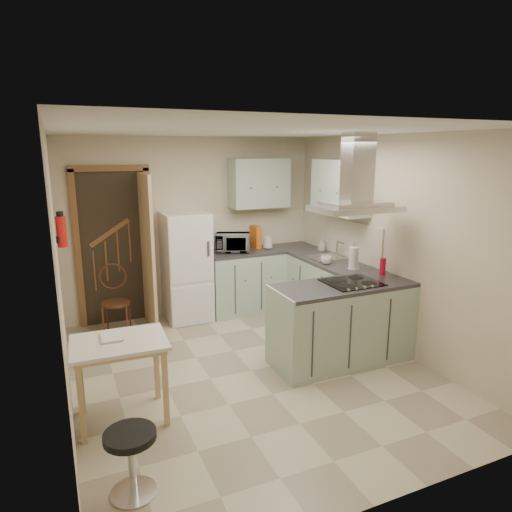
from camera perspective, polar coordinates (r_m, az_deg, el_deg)
name	(u,v)px	position (r m, az deg, el deg)	size (l,w,h in m)	color
floor	(251,370)	(5.07, -0.59, -14.12)	(4.20, 4.20, 0.00)	#BAB290
ceiling	(251,131)	(4.51, -0.67, 15.39)	(4.20, 4.20, 0.00)	silver
back_wall	(193,227)	(6.58, -7.85, 3.66)	(3.60, 3.60, 0.00)	beige
left_wall	(59,278)	(4.28, -23.39, -2.49)	(4.20, 4.20, 0.00)	beige
right_wall	(392,244)	(5.57, 16.65, 1.50)	(4.20, 4.20, 0.00)	beige
doorway	(115,247)	(6.38, -17.25, 1.05)	(1.10, 0.12, 2.10)	brown
fridge	(186,267)	(6.35, -8.69, -1.34)	(0.60, 0.60, 1.50)	white
counter_back	(244,281)	(6.69, -1.47, -3.09)	(1.08, 0.60, 0.90)	#9EB2A0
counter_right	(318,286)	(6.48, 7.72, -3.76)	(0.60, 1.95, 0.90)	#9EB2A0
splashback	(255,229)	(6.90, -0.11, 3.39)	(1.68, 0.02, 0.50)	beige
wall_cabinet_back	(259,183)	(6.67, 0.38, 9.10)	(0.85, 0.35, 0.70)	#9EB2A0
wall_cabinet_right	(341,187)	(6.06, 10.52, 8.47)	(0.35, 0.90, 0.70)	#9EB2A0
peninsula	(342,323)	(5.20, 10.74, -8.21)	(1.55, 0.65, 0.90)	#9EB2A0
hob	(352,282)	(5.11, 11.89, -3.24)	(0.58, 0.50, 0.01)	black
extractor_hood	(356,208)	(4.95, 12.34, 5.84)	(0.90, 0.55, 0.10)	silver
sink	(326,257)	(6.22, 8.69, -0.17)	(0.45, 0.40, 0.01)	silver
fire_extinguisher	(62,232)	(5.11, -23.14, 2.82)	(0.10, 0.10, 0.32)	#B2140F
drop_leaf_table	(122,380)	(4.27, -16.43, -14.69)	(0.79, 0.59, 0.74)	tan
bentwood_chair	(116,303)	(6.14, -17.13, -5.62)	(0.36, 0.36, 0.82)	#442816
stool	(132,463)	(3.53, -15.28, -23.67)	(0.36, 0.36, 0.48)	black
microwave	(233,243)	(6.50, -2.92, 1.69)	(0.47, 0.32, 0.26)	black
kettle	(268,242)	(6.68, 1.50, 1.74)	(0.14, 0.14, 0.20)	silver
cereal_box	(256,237)	(6.76, -0.03, 2.43)	(0.09, 0.22, 0.32)	orange
soap_bottle	(321,245)	(6.66, 8.18, 1.42)	(0.08, 0.08, 0.17)	silver
paper_towel	(354,258)	(5.64, 12.10, -0.26)	(0.11, 0.11, 0.29)	silver
cup	(327,260)	(5.86, 8.81, -0.50)	(0.14, 0.14, 0.11)	silver
red_bottle	(383,267)	(5.49, 15.56, -1.28)	(0.07, 0.07, 0.20)	red
book	(100,333)	(4.16, -18.92, -9.15)	(0.18, 0.25, 0.11)	#9A4733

